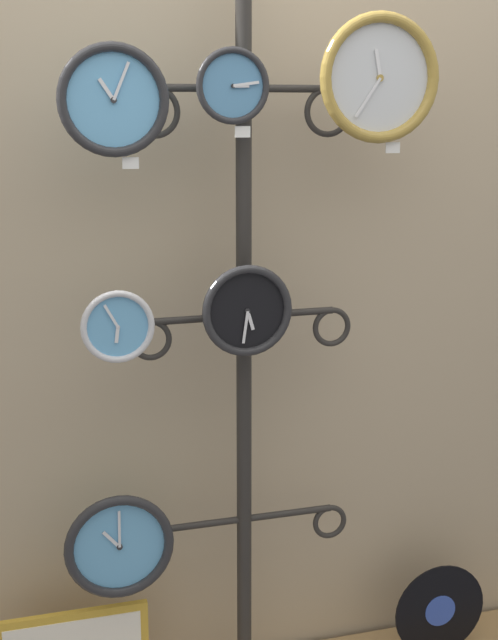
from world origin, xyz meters
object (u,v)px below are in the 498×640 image
clock_top_right (379,78)px  clock_middle_center (247,310)px  clock_top_left (113,100)px  display_stand (244,431)px  clock_bottom_left (119,546)px  vinyl_record (440,610)px  clock_middle_left (117,326)px  clock_top_center (232,86)px

clock_top_right → clock_middle_center: bearing=179.3°
clock_top_left → display_stand: bearing=16.1°
clock_bottom_left → vinyl_record: bearing=1.8°
clock_top_right → vinyl_record: clock_top_right is taller
clock_top_left → clock_middle_left: (-0.01, 0.00, -0.55)m
clock_top_left → clock_bottom_left: 1.16m
clock_middle_left → clock_bottom_left: (-0.01, 0.02, -0.61)m
clock_top_center → vinyl_record: bearing=2.0°
clock_top_left → clock_bottom_left: bearing=137.7°
clock_top_center → clock_middle_left: (-0.31, -0.03, -0.59)m
display_stand → clock_top_right: bearing=-19.0°
clock_middle_center → clock_bottom_left: bearing=175.5°
clock_top_left → vinyl_record: size_ratio=0.89×
vinyl_record → clock_top_right: bearing=-167.7°
clock_top_center → clock_middle_center: clock_top_center is taller
display_stand → clock_bottom_left: 0.46m
display_stand → clock_middle_left: bearing=-164.7°
clock_top_left → clock_top_right: 0.68m
clock_top_center → clock_bottom_left: (-0.32, -0.01, -1.20)m
clock_top_center → clock_middle_center: bearing=-53.9°
clock_top_center → clock_middle_left: bearing=-175.2°
clock_top_left → clock_middle_center: size_ratio=1.10×
clock_middle_left → vinyl_record: (0.98, 0.05, -0.99)m
display_stand → clock_top_left: 0.97m
clock_top_left → clock_bottom_left: clock_top_left is taller
clock_top_center → clock_bottom_left: bearing=-178.4°
clock_top_right → vinyl_record: bearing=12.3°
display_stand → vinyl_record: display_stand is taller
vinyl_record → clock_top_center: bearing=-178.0°
clock_middle_center → vinyl_record: size_ratio=0.80×
clock_middle_center → vinyl_record: clock_middle_center is taller
display_stand → clock_middle_center: 0.39m
clock_top_right → clock_bottom_left: (-0.70, 0.03, -1.22)m
display_stand → clock_middle_left: size_ratio=11.21×
display_stand → clock_middle_left: display_stand is taller
clock_middle_left → vinyl_record: 1.39m
clock_middle_center → clock_top_center: bearing=126.1°
clock_middle_left → clock_bottom_left: bearing=128.8°
clock_top_center → clock_middle_center: size_ratio=0.78×
clock_top_left → vinyl_record: (0.97, 0.05, -1.54)m
clock_top_right → clock_middle_center: 0.68m
display_stand → clock_middle_left: 0.51m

